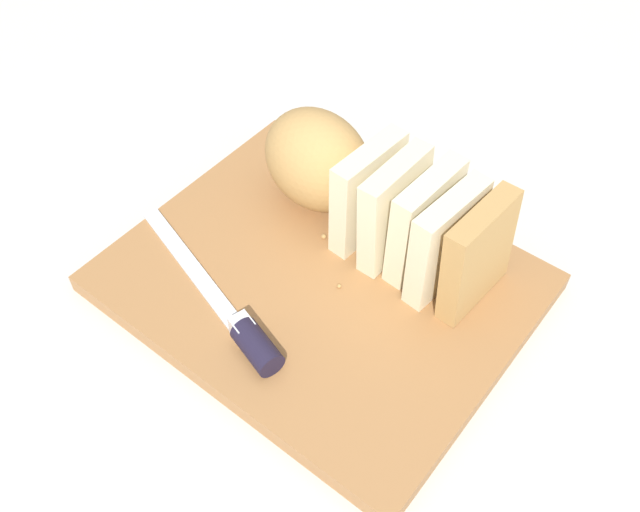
% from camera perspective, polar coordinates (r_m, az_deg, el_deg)
% --- Properties ---
extents(ground_plane, '(3.00, 3.00, 0.00)m').
position_cam_1_polar(ground_plane, '(0.71, 0.00, -2.69)').
color(ground_plane, beige).
extents(cutting_board, '(0.39, 0.31, 0.02)m').
position_cam_1_polar(cutting_board, '(0.70, 0.00, -2.16)').
color(cutting_board, '#9E6B3D').
rests_on(cutting_board, ground_plane).
extents(bread_loaf, '(0.27, 0.11, 0.11)m').
position_cam_1_polar(bread_loaf, '(0.69, 3.56, 5.41)').
color(bread_loaf, tan).
rests_on(bread_loaf, cutting_board).
extents(bread_knife, '(0.24, 0.09, 0.03)m').
position_cam_1_polar(bread_knife, '(0.64, -6.27, -5.84)').
color(bread_knife, silver).
rests_on(bread_knife, cutting_board).
extents(crumb_near_knife, '(0.00, 0.00, 0.00)m').
position_cam_1_polar(crumb_near_knife, '(0.68, 1.61, -2.35)').
color(crumb_near_knife, tan).
rests_on(crumb_near_knife, cutting_board).
extents(crumb_near_loaf, '(0.01, 0.01, 0.01)m').
position_cam_1_polar(crumb_near_loaf, '(0.72, 0.31, 1.60)').
color(crumb_near_loaf, tan).
rests_on(crumb_near_loaf, cutting_board).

